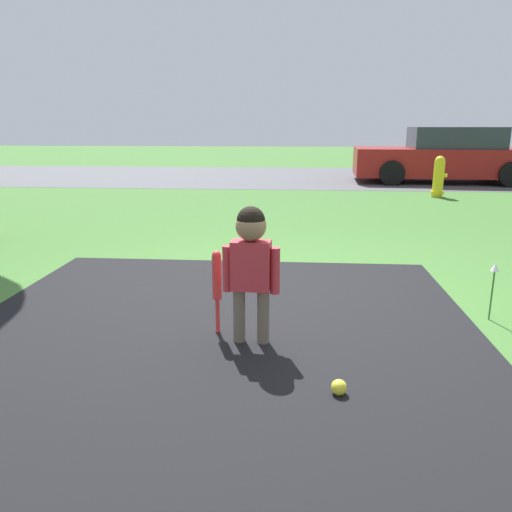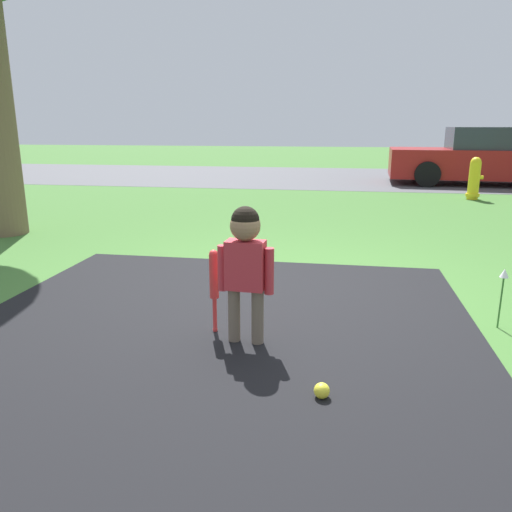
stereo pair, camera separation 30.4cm
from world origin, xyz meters
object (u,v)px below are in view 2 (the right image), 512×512
Objects in this scene: sports_ball at (322,391)px; parked_car at (486,158)px; child at (245,256)px; baseball_bat at (214,279)px; fire_hydrant at (474,179)px.

parked_car is at bearing 71.78° from sports_ball.
baseball_bat is (-0.24, 0.13, -0.21)m from child.
parked_car reaches higher than fire_hydrant.
sports_ball is (0.52, -0.62, -0.54)m from child.
child is 10.61m from parked_car.
baseball_bat is 1.12m from sports_ball.
parked_car reaches higher than sports_ball.
fire_hydrant is at bearing 64.61° from baseball_bat.
child is 0.98m from sports_ball.
child is 0.21× the size of parked_car.
baseball_bat is at bearing 156.19° from child.
parked_car is at bearing 72.44° from child.
sports_ball is at bearing -45.62° from child.
fire_hydrant is at bearing 71.01° from child.
baseball_bat is 7.76m from fire_hydrant.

